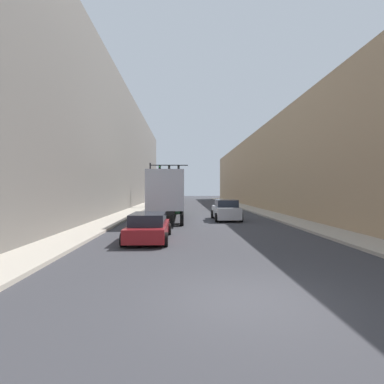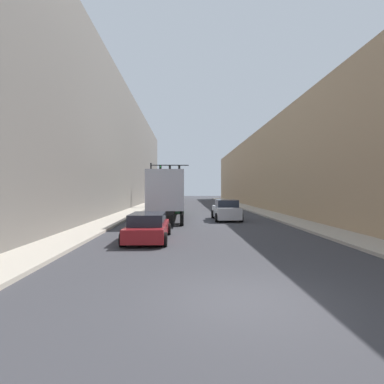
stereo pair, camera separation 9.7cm
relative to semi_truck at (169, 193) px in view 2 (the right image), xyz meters
name	(u,v)px [view 2 (the right image)]	position (x,y,z in m)	size (l,w,h in m)	color
ground_plane	(242,301)	(2.62, -19.24, -2.22)	(200.00, 200.00, 0.00)	#38383D
sidewalk_right	(252,209)	(9.70, 10.76, -2.15)	(2.21, 80.00, 0.15)	#B2A899
sidewalk_left	(137,209)	(-4.46, 10.76, -2.15)	(2.21, 80.00, 0.15)	#B2A899
building_right	(285,169)	(13.80, 10.76, 2.86)	(6.00, 80.00, 10.16)	tan
building_left	(103,148)	(-8.56, 10.76, 5.28)	(6.00, 80.00, 15.01)	#66605B
semi_truck	(169,193)	(0.00, 0.00, 0.00)	(2.56, 13.03, 3.87)	#B2B7C1
sedan_car	(148,227)	(-0.51, -11.03, -1.57)	(2.09, 4.74, 1.36)	maroon
suv_car	(226,210)	(4.73, -1.60, -1.42)	(2.11, 4.44, 1.68)	#B7B7BC
traffic_signal_gantry	(161,176)	(-1.82, 14.68, 2.08)	(5.22, 0.35, 6.07)	black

